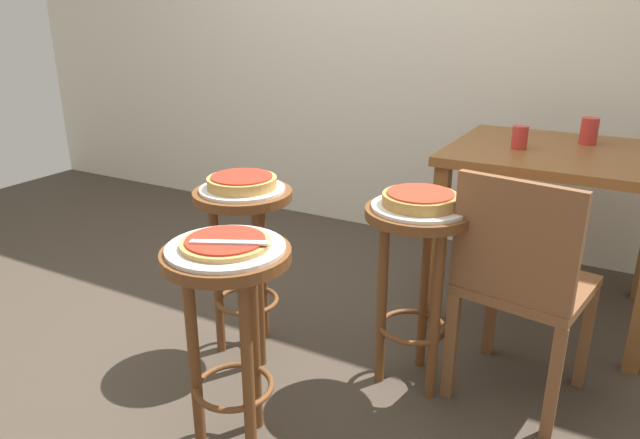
{
  "coord_description": "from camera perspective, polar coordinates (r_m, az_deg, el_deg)",
  "views": [
    {
      "loc": [
        1.33,
        -1.69,
        1.34
      ],
      "look_at": [
        0.36,
        0.04,
        0.62
      ],
      "focal_mm": 32.96,
      "sensor_mm": 36.0,
      "label": 1
    }
  ],
  "objects": [
    {
      "name": "stool_leftside",
      "position": [
        2.1,
        9.36,
        -3.65
      ],
      "size": [
        0.38,
        0.38,
        0.69
      ],
      "color": "brown",
      "rests_on": "ground_plane"
    },
    {
      "name": "stool_foreground",
      "position": [
        1.77,
        -8.81,
        -8.38
      ],
      "size": [
        0.38,
        0.38,
        0.69
      ],
      "color": "brown",
      "rests_on": "ground_plane"
    },
    {
      "name": "serving_plate_middle",
      "position": [
        2.23,
        -7.55,
        2.95
      ],
      "size": [
        0.32,
        0.32,
        0.01
      ],
      "primitive_type": "cylinder",
      "color": "white",
      "rests_on": "stool_middle"
    },
    {
      "name": "ground_plane",
      "position": [
        2.54,
        -7.78,
        -12.19
      ],
      "size": [
        6.0,
        6.0,
        0.0
      ],
      "primitive_type": "plane",
      "color": "#42382D"
    },
    {
      "name": "wooden_chair",
      "position": [
        2.1,
        18.91,
        -5.8
      ],
      "size": [
        0.46,
        0.46,
        0.85
      ],
      "color": "brown",
      "rests_on": "ground_plane"
    },
    {
      "name": "pizza_foreground",
      "position": [
        1.68,
        -9.17,
        -2.23
      ],
      "size": [
        0.26,
        0.26,
        0.02
      ],
      "color": "tan",
      "rests_on": "serving_plate_foreground"
    },
    {
      "name": "cup_far_edge",
      "position": [
        2.88,
        24.67,
        7.82
      ],
      "size": [
        0.08,
        0.08,
        0.12
      ],
      "primitive_type": "cylinder",
      "color": "red",
      "rests_on": "dining_table"
    },
    {
      "name": "cup_near_edge",
      "position": [
        2.68,
        18.83,
        7.56
      ],
      "size": [
        0.07,
        0.07,
        0.1
      ],
      "primitive_type": "cylinder",
      "color": "red",
      "rests_on": "dining_table"
    },
    {
      "name": "pizza_middle",
      "position": [
        2.22,
        -7.59,
        3.65
      ],
      "size": [
        0.26,
        0.26,
        0.05
      ],
      "color": "tan",
      "rests_on": "serving_plate_middle"
    },
    {
      "name": "serving_plate_leftside",
      "position": [
        2.04,
        9.66,
        1.22
      ],
      "size": [
        0.33,
        0.33,
        0.01
      ],
      "primitive_type": "cylinder",
      "color": "white",
      "rests_on": "stool_leftside"
    },
    {
      "name": "stool_middle",
      "position": [
        2.29,
        -7.34,
        -1.58
      ],
      "size": [
        0.38,
        0.38,
        0.69
      ],
      "color": "brown",
      "rests_on": "ground_plane"
    },
    {
      "name": "pizza_leftside",
      "position": [
        2.03,
        9.7,
        1.98
      ],
      "size": [
        0.26,
        0.26,
        0.05
      ],
      "color": "#B78442",
      "rests_on": "serving_plate_leftside"
    },
    {
      "name": "dining_table",
      "position": [
        2.76,
        22.04,
        3.86
      ],
      "size": [
        0.9,
        0.8,
        0.77
      ],
      "color": "brown",
      "rests_on": "ground_plane"
    },
    {
      "name": "serving_plate_foreground",
      "position": [
        1.69,
        -9.14,
        -2.73
      ],
      "size": [
        0.34,
        0.34,
        0.01
      ],
      "primitive_type": "cylinder",
      "color": "silver",
      "rests_on": "stool_foreground"
    },
    {
      "name": "pizza_server_knife",
      "position": [
        1.65,
        -8.8,
        -2.2
      ],
      "size": [
        0.21,
        0.12,
        0.01
      ],
      "primitive_type": "cube",
      "rotation": [
        0.0,
        0.0,
        0.46
      ],
      "color": "silver",
      "rests_on": "pizza_foreground"
    }
  ]
}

